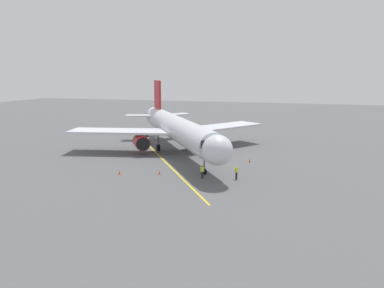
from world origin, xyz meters
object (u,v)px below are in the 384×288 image
at_px(ground_crew_marshaller, 236,172).
at_px(ground_crew_wing_walker, 202,172).
at_px(safety_cone_wing_port, 250,160).
at_px(airplane, 177,129).
at_px(safety_cone_nose_left, 159,172).
at_px(belt_loader_near_nose, 143,139).
at_px(safety_cone_nose_right, 119,172).

relative_size(ground_crew_marshaller, ground_crew_wing_walker, 1.00).
relative_size(ground_crew_marshaller, safety_cone_wing_port, 3.11).
bearing_deg(safety_cone_wing_port, ground_crew_wing_walker, 67.58).
relative_size(airplane, safety_cone_nose_left, 64.56).
height_order(airplane, ground_crew_marshaller, airplane).
xyz_separation_m(ground_crew_wing_walker, safety_cone_wing_port, (-4.36, -10.58, -0.61)).
xyz_separation_m(airplane, belt_loader_near_nose, (9.04, -6.78, -3.29)).
xyz_separation_m(belt_loader_near_nose, safety_cone_nose_left, (-11.15, 20.10, -0.44)).
height_order(ground_crew_marshaller, ground_crew_wing_walker, same).
height_order(safety_cone_nose_left, safety_cone_wing_port, same).
bearing_deg(safety_cone_wing_port, safety_cone_nose_left, 45.36).
height_order(airplane, belt_loader_near_nose, airplane).
relative_size(airplane, safety_cone_nose_right, 64.56).
bearing_deg(ground_crew_marshaller, airplane, -46.46).
xyz_separation_m(airplane, safety_cone_nose_left, (-2.11, 13.32, -3.73)).
xyz_separation_m(belt_loader_near_nose, safety_cone_nose_right, (-6.19, 21.61, -0.44)).
bearing_deg(airplane, safety_cone_nose_right, 79.12).
relative_size(belt_loader_near_nose, safety_cone_wing_port, 7.55).
height_order(airplane, ground_crew_wing_walker, airplane).
bearing_deg(belt_loader_near_nose, safety_cone_wing_port, 155.37).
relative_size(belt_loader_near_nose, safety_cone_nose_right, 7.55).
distance_m(belt_loader_near_nose, safety_cone_nose_right, 22.49).
bearing_deg(safety_cone_nose_left, ground_crew_wing_walker, 177.42).
xyz_separation_m(ground_crew_marshaller, ground_crew_wing_walker, (4.13, 0.89, 0.00)).
xyz_separation_m(ground_crew_wing_walker, safety_cone_nose_left, (5.82, -0.26, -0.61)).
bearing_deg(safety_cone_nose_left, belt_loader_near_nose, -60.97).
bearing_deg(safety_cone_nose_right, ground_crew_wing_walker, -173.37).
xyz_separation_m(ground_crew_marshaller, safety_cone_nose_left, (9.95, 0.63, -0.61)).
relative_size(ground_crew_wing_walker, safety_cone_wing_port, 3.11).
distance_m(ground_crew_marshaller, safety_cone_wing_port, 9.71).
bearing_deg(ground_crew_marshaller, safety_cone_wing_port, -91.37).
xyz_separation_m(ground_crew_wing_walker, belt_loader_near_nose, (16.97, -20.36, -0.17)).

